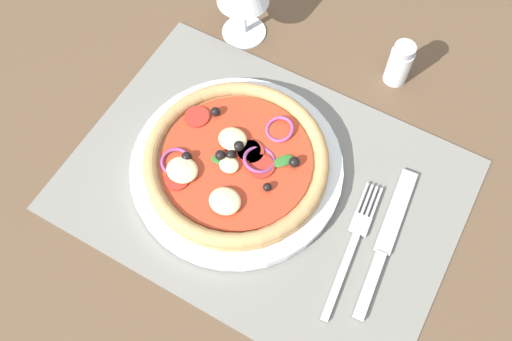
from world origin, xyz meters
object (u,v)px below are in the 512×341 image
(pizza, at_px, (237,158))
(knife, at_px, (386,239))
(plate, at_px, (239,164))
(fork, at_px, (354,242))
(pepper_shaker, at_px, (400,64))

(pizza, xyz_separation_m, knife, (0.20, 0.00, -0.02))
(plate, relative_size, fork, 1.47)
(fork, bearing_deg, pepper_shaker, 6.10)
(plate, height_order, knife, plate)
(pizza, relative_size, pepper_shaker, 3.41)
(pizza, relative_size, fork, 1.26)
(knife, xyz_separation_m, pepper_shaker, (-0.08, 0.23, 0.03))
(fork, bearing_deg, knife, -61.83)
(pizza, height_order, pepper_shaker, pepper_shaker)
(knife, bearing_deg, pepper_shaker, 15.03)
(pizza, xyz_separation_m, fork, (0.17, -0.02, -0.02))
(plate, distance_m, fork, 0.17)
(fork, relative_size, knife, 0.90)
(plate, height_order, pepper_shaker, pepper_shaker)
(pepper_shaker, bearing_deg, knife, -69.78)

